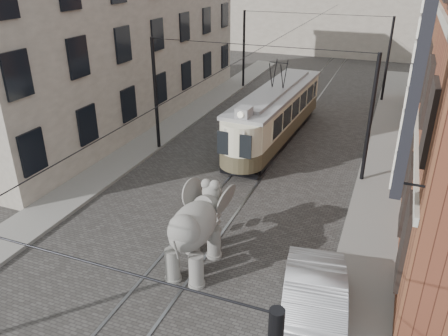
% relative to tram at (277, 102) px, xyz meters
% --- Properties ---
extents(ground, '(120.00, 120.00, 0.00)m').
position_rel_tram_xyz_m(ground, '(0.06, -9.81, -2.23)').
color(ground, '#3E3B39').
extents(tram_rails, '(1.54, 80.00, 0.02)m').
position_rel_tram_xyz_m(tram_rails, '(0.06, -9.81, -2.22)').
color(tram_rails, slate).
rests_on(tram_rails, ground).
extents(sidewalk_right, '(2.00, 60.00, 0.15)m').
position_rel_tram_xyz_m(sidewalk_right, '(6.06, -9.81, -2.16)').
color(sidewalk_right, slate).
rests_on(sidewalk_right, ground).
extents(sidewalk_left, '(2.00, 60.00, 0.15)m').
position_rel_tram_xyz_m(sidewalk_left, '(-6.44, -9.81, -2.16)').
color(sidewalk_left, slate).
rests_on(sidewalk_left, ground).
extents(stucco_building, '(7.00, 24.00, 10.00)m').
position_rel_tram_xyz_m(stucco_building, '(-10.94, 0.19, 2.77)').
color(stucco_building, gray).
rests_on(stucco_building, ground).
extents(catenary, '(11.00, 30.20, 6.00)m').
position_rel_tram_xyz_m(catenary, '(-0.14, -4.81, 0.77)').
color(catenary, black).
rests_on(catenary, ground).
extents(tram, '(2.84, 11.35, 4.47)m').
position_rel_tram_xyz_m(tram, '(0.00, 0.00, 0.00)').
color(tram, beige).
rests_on(tram, ground).
extents(elephant, '(2.51, 4.31, 2.57)m').
position_rel_tram_xyz_m(elephant, '(0.67, -12.52, -0.95)').
color(elephant, slate).
rests_on(elephant, ground).
extents(parked_car, '(2.50, 5.12, 1.62)m').
position_rel_tram_xyz_m(parked_car, '(4.94, -13.98, -1.43)').
color(parked_car, '#9F9FA4').
rests_on(parked_car, ground).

